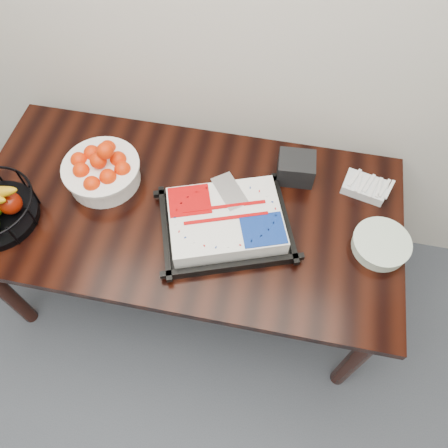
% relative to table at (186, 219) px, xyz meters
% --- Properties ---
extents(table, '(1.80, 0.90, 0.75)m').
position_rel_table_xyz_m(table, '(0.00, 0.00, 0.00)').
color(table, black).
rests_on(table, ground).
extents(cake_tray, '(0.61, 0.54, 0.10)m').
position_rel_table_xyz_m(cake_tray, '(0.19, -0.06, 0.13)').
color(cake_tray, black).
rests_on(cake_tray, table).
extents(tangerine_bowl, '(0.33, 0.33, 0.21)m').
position_rel_table_xyz_m(tangerine_bowl, '(-0.37, 0.08, 0.18)').
color(tangerine_bowl, white).
rests_on(tangerine_bowl, table).
extents(plate_stack, '(0.23, 0.23, 0.06)m').
position_rel_table_xyz_m(plate_stack, '(0.80, -0.03, 0.11)').
color(plate_stack, white).
rests_on(plate_stack, table).
extents(fork_bag, '(0.20, 0.15, 0.05)m').
position_rel_table_xyz_m(fork_bag, '(0.73, 0.24, 0.11)').
color(fork_bag, silver).
rests_on(fork_bag, table).
extents(napkin_box, '(0.16, 0.14, 0.11)m').
position_rel_table_xyz_m(napkin_box, '(0.43, 0.26, 0.14)').
color(napkin_box, black).
rests_on(napkin_box, table).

